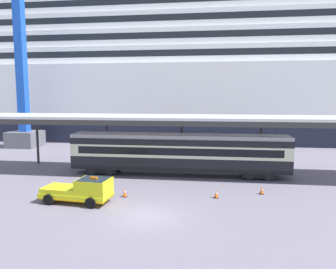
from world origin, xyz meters
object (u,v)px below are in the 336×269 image
at_px(traffic_cone_far, 262,190).
at_px(traffic_cone_near, 125,192).
at_px(train_carriage, 179,152).
at_px(traffic_cone_mid, 216,194).
at_px(cruise_ship, 273,66).
at_px(service_truck, 82,190).
at_px(dockside_crane, 23,24).

bearing_deg(traffic_cone_far, traffic_cone_near, -168.65).
bearing_deg(train_carriage, traffic_cone_far, -36.07).
relative_size(traffic_cone_mid, traffic_cone_far, 1.07).
xyz_separation_m(cruise_ship, traffic_cone_near, (-18.24, -41.04, -13.17)).
distance_m(cruise_ship, traffic_cone_mid, 43.90).
xyz_separation_m(train_carriage, traffic_cone_near, (-3.49, -7.49, -1.95)).
height_order(traffic_cone_near, traffic_cone_mid, traffic_cone_near).
xyz_separation_m(cruise_ship, service_truck, (-20.96, -42.82, -12.54)).
relative_size(traffic_cone_mid, dockside_crane, 0.01).
bearing_deg(train_carriage, service_truck, -123.81).
bearing_deg(traffic_cone_near, dockside_crane, 133.73).
height_order(train_carriage, traffic_cone_mid, train_carriage).
xyz_separation_m(service_truck, traffic_cone_mid, (9.86, 2.45, -0.66)).
height_order(train_carriage, service_truck, train_carriage).
xyz_separation_m(traffic_cone_near, traffic_cone_mid, (7.14, 0.66, -0.02)).
distance_m(train_carriage, traffic_cone_mid, 7.99).
bearing_deg(cruise_ship, traffic_cone_mid, -105.37).
bearing_deg(service_truck, traffic_cone_mid, 13.95).
bearing_deg(traffic_cone_far, cruise_ship, 79.17).
relative_size(service_truck, traffic_cone_far, 8.58).
relative_size(service_truck, traffic_cone_mid, 7.99).
distance_m(train_carriage, traffic_cone_near, 8.49).
relative_size(cruise_ship, traffic_cone_mid, 251.11).
distance_m(cruise_ship, traffic_cone_far, 41.72).
height_order(service_truck, dockside_crane, dockside_crane).
relative_size(train_carriage, traffic_cone_near, 29.65).
bearing_deg(train_carriage, cruise_ship, 66.28).
distance_m(train_carriage, traffic_cone_far, 9.26).
relative_size(train_carriage, traffic_cone_far, 34.13).
distance_m(train_carriage, dockside_crane, 33.18).
bearing_deg(dockside_crane, service_truck, -52.29).
relative_size(cruise_ship, traffic_cone_far, 269.43).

